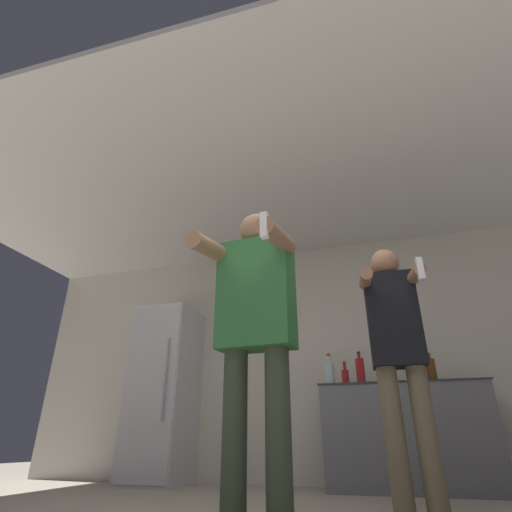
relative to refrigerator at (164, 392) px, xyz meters
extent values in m
cube|color=beige|center=(1.64, 0.36, 0.38)|extent=(7.00, 0.06, 2.55)
cube|color=silver|center=(1.64, -1.09, 1.68)|extent=(7.00, 3.36, 0.05)
cube|color=silver|center=(0.00, 0.01, 0.00)|extent=(0.60, 0.65, 1.79)
cube|color=#B6B6BB|center=(0.00, -0.32, 0.00)|extent=(0.58, 0.01, 1.72)
cylinder|color=#99999E|center=(0.19, -0.35, 0.09)|extent=(0.02, 0.02, 0.81)
cube|color=slate|center=(2.45, 0.06, -0.45)|extent=(1.46, 0.54, 0.89)
cube|color=#38383A|center=(2.45, 0.06, -0.01)|extent=(1.49, 0.57, 0.01)
cylinder|color=maroon|center=(1.95, 0.02, 0.07)|extent=(0.07, 0.07, 0.15)
cylinder|color=maroon|center=(1.95, 0.02, 0.19)|extent=(0.03, 0.03, 0.09)
sphere|color=#B29933|center=(1.95, 0.02, 0.23)|extent=(0.03, 0.03, 0.03)
cylinder|color=#563314|center=(2.75, 0.02, 0.11)|extent=(0.08, 0.08, 0.21)
cylinder|color=#563314|center=(2.75, 0.02, 0.24)|extent=(0.03, 0.03, 0.06)
sphere|color=silver|center=(2.75, 0.02, 0.28)|extent=(0.03, 0.03, 0.03)
cylinder|color=black|center=(2.59, 0.02, 0.12)|extent=(0.07, 0.07, 0.25)
cylinder|color=black|center=(2.59, 0.02, 0.29)|extent=(0.03, 0.03, 0.09)
sphere|color=maroon|center=(2.59, 0.02, 0.34)|extent=(0.03, 0.03, 0.03)
cylinder|color=silver|center=(1.81, 0.02, 0.10)|extent=(0.09, 0.09, 0.21)
cylinder|color=silver|center=(1.81, 0.02, 0.25)|extent=(0.04, 0.04, 0.09)
sphere|color=maroon|center=(1.81, 0.02, 0.30)|extent=(0.04, 0.04, 0.04)
cylinder|color=maroon|center=(2.10, 0.02, 0.12)|extent=(0.08, 0.08, 0.25)
cylinder|color=maroon|center=(2.10, 0.02, 0.28)|extent=(0.03, 0.03, 0.06)
sphere|color=black|center=(2.10, 0.02, 0.31)|extent=(0.03, 0.03, 0.03)
cylinder|color=#38422D|center=(1.50, -1.98, -0.47)|extent=(0.13, 0.13, 0.86)
cylinder|color=#38422D|center=(1.73, -2.00, -0.47)|extent=(0.13, 0.13, 0.86)
cube|color=#2D6B38|center=(1.61, -1.99, 0.29)|extent=(0.45, 0.24, 0.65)
sphere|color=#9E7051|center=(1.61, -1.99, 0.71)|extent=(0.20, 0.20, 0.20)
cylinder|color=#9E7051|center=(1.39, -2.18, 0.52)|extent=(0.14, 0.44, 0.17)
cylinder|color=#9E7051|center=(1.80, -2.21, 0.52)|extent=(0.14, 0.44, 0.17)
cube|color=white|center=(1.78, -2.42, 0.49)|extent=(0.04, 0.04, 0.14)
cylinder|color=#75664C|center=(2.30, -1.38, -0.48)|extent=(0.12, 0.12, 0.83)
cylinder|color=#75664C|center=(2.48, -1.37, -0.48)|extent=(0.12, 0.12, 0.83)
cube|color=black|center=(2.39, -1.37, 0.24)|extent=(0.33, 0.21, 0.62)
sphere|color=#9E7051|center=(2.39, -1.37, 0.65)|extent=(0.20, 0.20, 0.20)
cylinder|color=#9E7051|center=(2.24, -1.57, 0.47)|extent=(0.09, 0.40, 0.14)
cylinder|color=#9E7051|center=(2.55, -1.56, 0.47)|extent=(0.09, 0.40, 0.14)
cube|color=white|center=(2.56, -1.75, 0.44)|extent=(0.04, 0.04, 0.14)
camera|label=1|loc=(2.22, -4.11, -0.50)|focal=28.00mm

